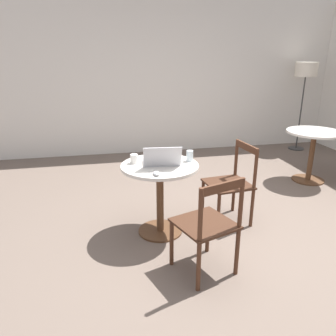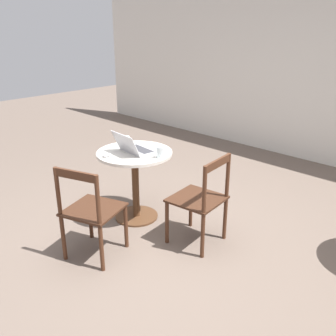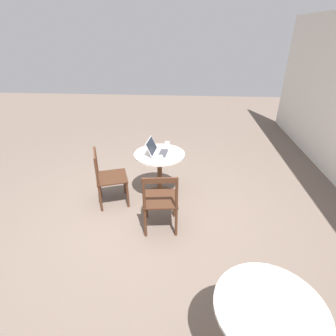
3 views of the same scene
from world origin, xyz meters
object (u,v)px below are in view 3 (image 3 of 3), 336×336
object	(u,v)px
mug	(167,145)
cafe_table_near	(160,164)
drinking_glass	(160,159)
laptop	(158,151)
cafe_table_mid	(266,324)
mouse	(142,150)
chair_near_front	(109,177)
chair_near_right	(160,201)

from	to	relation	value
mug	cafe_table_near	bearing A→B (deg)	-22.31
cafe_table_near	drinking_glass	size ratio (longest dim) A/B	6.98
laptop	mug	bearing A→B (deg)	156.69
cafe_table_mid	cafe_table_near	bearing A→B (deg)	-157.41
cafe_table_near	laptop	bearing A→B (deg)	-35.94
cafe_table_mid	laptop	size ratio (longest dim) A/B	1.96
cafe_table_near	mouse	bearing A→B (deg)	-106.19
cafe_table_near	drinking_glass	distance (m)	0.40
chair_near_front	mug	xyz separation A→B (m)	(-0.49, 0.83, 0.34)
mouse	cafe_table_mid	bearing A→B (deg)	27.27
cafe_table_mid	drinking_glass	size ratio (longest dim) A/B	6.98
chair_near_right	mug	bearing A→B (deg)	179.62
cafe_table_mid	drinking_glass	distance (m)	2.30
mug	drinking_glass	distance (m)	0.55
cafe_table_mid	mouse	world-z (taller)	mouse
laptop	cafe_table_near	bearing A→B (deg)	144.06
mouse	mug	size ratio (longest dim) A/B	0.88
cafe_table_mid	chair_near_front	size ratio (longest dim) A/B	0.88
cafe_table_mid	mug	size ratio (longest dim) A/B	6.74
laptop	mug	world-z (taller)	laptop
chair_near_front	mouse	world-z (taller)	chair_near_front
cafe_table_mid	laptop	xyz separation A→B (m)	(-2.38, -1.01, 0.23)
cafe_table_near	cafe_table_mid	bearing A→B (deg)	22.59
chair_near_front	drinking_glass	xyz separation A→B (m)	(0.06, 0.78, 0.35)
cafe_table_near	laptop	world-z (taller)	laptop
chair_near_front	mouse	bearing A→B (deg)	126.61
cafe_table_near	chair_near_right	bearing A→B (deg)	6.39
cafe_table_mid	chair_near_front	bearing A→B (deg)	-140.96
cafe_table_mid	mouse	size ratio (longest dim) A/B	7.62
chair_near_front	drinking_glass	bearing A→B (deg)	85.86
chair_near_front	laptop	bearing A→B (deg)	108.44
mouse	drinking_glass	size ratio (longest dim) A/B	0.92
cafe_table_near	cafe_table_mid	size ratio (longest dim) A/B	1.00
laptop	mouse	size ratio (longest dim) A/B	3.89
chair_near_right	mug	distance (m)	1.09
cafe_table_mid	mouse	distance (m)	2.79
mouse	drinking_glass	world-z (taller)	drinking_glass
mouse	mug	distance (m)	0.41
mug	laptop	bearing A→B (deg)	-23.31
cafe_table_mid	chair_near_front	xyz separation A→B (m)	(-2.14, -1.73, -0.11)
chair_near_front	drinking_glass	size ratio (longest dim) A/B	7.95
mouse	laptop	bearing A→B (deg)	69.97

